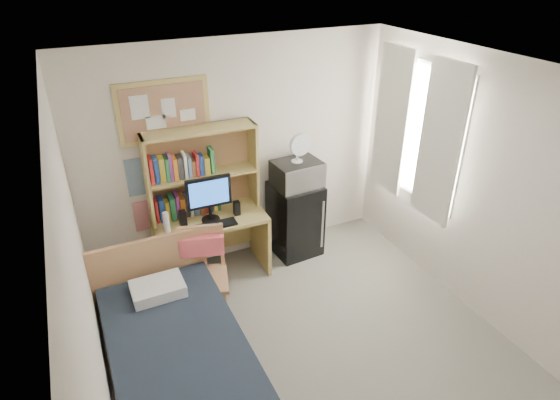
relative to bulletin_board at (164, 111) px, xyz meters
name	(u,v)px	position (x,y,z in m)	size (l,w,h in m)	color
floor	(325,368)	(0.78, -2.08, -1.93)	(3.60, 4.20, 0.02)	gray
ceiling	(344,84)	(0.78, -2.08, 0.68)	(3.60, 4.20, 0.02)	silver
wall_back	(238,154)	(0.78, 0.02, -0.62)	(3.60, 0.04, 2.60)	white
wall_left	(90,319)	(-1.02, -2.08, -0.62)	(0.04, 4.20, 2.60)	white
wall_right	(501,203)	(2.58, -2.08, -0.62)	(0.04, 4.20, 2.60)	white
window_unit	(416,132)	(2.53, -0.88, -0.32)	(0.10, 1.40, 1.70)	white
curtain_left	(440,145)	(2.50, -1.28, -0.32)	(0.04, 0.55, 1.70)	white
curtain_right	(392,121)	(2.50, -0.48, -0.32)	(0.04, 0.55, 1.70)	white
bulletin_board	(164,111)	(0.00, 0.00, 0.00)	(0.94, 0.03, 0.64)	tan
poster_wave	(141,177)	(-0.32, 0.01, -0.67)	(0.30, 0.01, 0.42)	#23598F
poster_japan	(147,215)	(-0.32, 0.01, -1.14)	(0.28, 0.01, 0.36)	red
desk	(212,246)	(0.29, -0.31, -1.54)	(1.22, 0.61, 0.76)	#D1B766
desk_chair	(204,279)	(0.00, -1.01, -1.41)	(0.51, 0.51, 1.01)	tan
mini_fridge	(295,218)	(1.37, -0.27, -1.46)	(0.54, 0.54, 0.91)	black
bed	(184,376)	(-0.46, -1.89, -1.62)	(1.08, 2.16, 0.59)	black
hutch	(202,172)	(0.30, -0.16, -0.67)	(1.20, 0.30, 0.98)	#D1B766
monitor	(209,199)	(0.29, -0.37, -0.90)	(0.48, 0.04, 0.52)	black
keyboard	(215,225)	(0.29, -0.51, -1.14)	(0.47, 0.15, 0.02)	black
speaker_left	(183,219)	(-0.01, -0.36, -1.07)	(0.07, 0.07, 0.18)	black
speaker_right	(237,208)	(0.59, -0.38, -1.08)	(0.07, 0.07, 0.16)	black
water_bottle	(166,222)	(-0.19, -0.40, -1.05)	(0.07, 0.07, 0.22)	white
hoodie	(202,245)	(0.06, -0.82, -1.13)	(0.44, 0.13, 0.21)	#FF6163
microwave	(297,174)	(1.37, -0.29, -0.85)	(0.53, 0.40, 0.31)	#B4B4B9
desk_fan	(297,149)	(1.37, -0.29, -0.54)	(0.26, 0.26, 0.32)	white
pillow	(158,289)	(-0.46, -1.14, -1.27)	(0.47, 0.33, 0.11)	white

